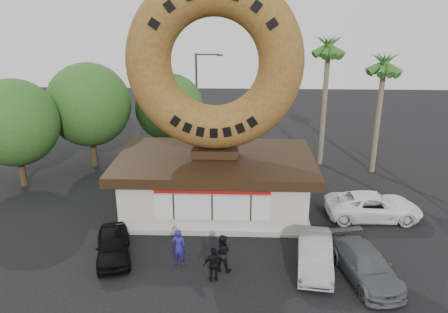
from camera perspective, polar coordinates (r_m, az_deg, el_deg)
ground at (r=20.93m, az=-2.05°, el=-14.02°), size 90.00×90.00×0.00m
donut_shop at (r=25.39m, az=-1.13°, el=-3.22°), size 11.20×7.20×3.80m
giant_donut at (r=23.65m, az=-1.24°, el=12.15°), size 9.50×2.42×9.50m
tree_west at (r=33.04m, az=-17.24°, el=6.47°), size 6.00×6.00×7.65m
tree_mid at (r=33.71m, az=-7.13°, el=6.35°), size 5.20×5.20×6.63m
tree_far at (r=30.93m, az=-25.69°, el=3.99°), size 5.60×5.60×7.14m
palm_near at (r=32.17m, az=13.48°, el=13.30°), size 2.60×2.60×9.75m
palm_far at (r=31.69m, az=20.19°, el=10.89°), size 2.60×2.60×8.75m
street_lamp at (r=34.31m, az=-3.33°, el=7.49°), size 2.11×0.20×8.00m
person_left at (r=20.60m, az=-5.94°, el=-11.70°), size 0.69×0.48×1.83m
person_center at (r=20.13m, az=-0.27°, el=-12.48°), size 0.97×0.82×1.78m
person_right at (r=19.49m, az=-1.32°, el=-13.90°), size 1.03×0.62×1.64m
car_black at (r=21.78m, az=-14.30°, el=-11.21°), size 2.52×4.10×1.30m
car_silver at (r=20.83m, az=11.77°, el=-12.34°), size 2.01×4.44×1.41m
car_grey at (r=20.70m, az=18.02°, el=-13.28°), size 2.79×4.90×1.34m
car_white at (r=26.11m, az=18.89°, el=-6.14°), size 5.34×2.53×1.47m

